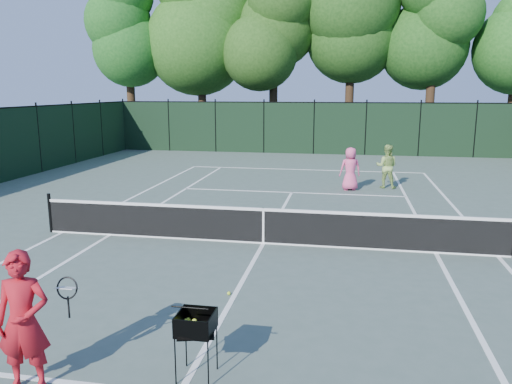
% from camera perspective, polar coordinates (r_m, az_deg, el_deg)
% --- Properties ---
extents(ground, '(90.00, 90.00, 0.00)m').
position_cam_1_polar(ground, '(12.50, 0.84, -5.92)').
color(ground, '#495850').
rests_on(ground, ground).
extents(sideline_doubles_left, '(0.10, 23.77, 0.01)m').
position_cam_1_polar(sideline_doubles_left, '(14.42, -21.25, -4.32)').
color(sideline_doubles_left, white).
rests_on(sideline_doubles_left, ground).
extents(sideline_doubles_right, '(0.10, 23.77, 0.01)m').
position_cam_1_polar(sideline_doubles_right, '(12.84, 25.93, -6.65)').
color(sideline_doubles_right, white).
rests_on(sideline_doubles_right, ground).
extents(sideline_singles_left, '(0.10, 23.77, 0.01)m').
position_cam_1_polar(sideline_singles_left, '(13.77, -16.37, -4.74)').
color(sideline_singles_left, white).
rests_on(sideline_singles_left, ground).
extents(sideline_singles_right, '(0.10, 23.77, 0.01)m').
position_cam_1_polar(sideline_singles_right, '(12.53, 19.86, -6.58)').
color(sideline_singles_right, white).
rests_on(sideline_singles_right, ground).
extents(baseline_far, '(10.97, 0.10, 0.01)m').
position_cam_1_polar(baseline_far, '(24.02, 5.56, 2.56)').
color(baseline_far, white).
rests_on(baseline_far, ground).
extents(service_line_far, '(8.23, 0.10, 0.01)m').
position_cam_1_polar(service_line_far, '(18.65, 4.11, -0.05)').
color(service_line_far, white).
rests_on(service_line_far, ground).
extents(center_service_line, '(0.10, 12.80, 0.01)m').
position_cam_1_polar(center_service_line, '(12.50, 0.84, -5.90)').
color(center_service_line, white).
rests_on(center_service_line, ground).
extents(tennis_net, '(11.69, 0.09, 1.06)m').
position_cam_1_polar(tennis_net, '(12.37, 0.85, -3.81)').
color(tennis_net, black).
rests_on(tennis_net, ground).
extents(fence_far, '(24.00, 0.05, 3.00)m').
position_cam_1_polar(fence_far, '(29.91, 6.63, 7.21)').
color(fence_far, black).
rests_on(fence_far, ground).
extents(tree_0, '(6.40, 6.40, 13.14)m').
position_cam_1_polar(tree_0, '(36.73, -14.48, 18.15)').
color(tree_0, black).
rests_on(tree_0, ground).
extents(tree_1, '(6.80, 6.80, 13.98)m').
position_cam_1_polar(tree_1, '(35.54, -6.38, 19.53)').
color(tree_1, black).
rests_on(tree_1, ground).
extents(tree_2, '(6.00, 6.00, 12.40)m').
position_cam_1_polar(tree_2, '(34.15, 2.05, 18.29)').
color(tree_2, black).
rests_on(tree_2, ground).
extents(tree_3, '(7.00, 7.00, 14.45)m').
position_cam_1_polar(tree_3, '(34.46, 10.99, 20.18)').
color(tree_3, black).
rests_on(tree_3, ground).
extents(tree_4, '(6.20, 6.20, 12.97)m').
position_cam_1_polar(tree_4, '(34.02, 19.85, 18.37)').
color(tree_4, black).
rests_on(tree_4, ground).
extents(coach, '(0.89, 0.78, 1.84)m').
position_cam_1_polar(coach, '(7.07, -25.04, -13.29)').
color(coach, '#B1141F').
rests_on(coach, ground).
extents(player_pink, '(0.91, 0.70, 1.64)m').
position_cam_1_polar(player_pink, '(19.26, 10.72, 2.62)').
color(player_pink, '#E95288').
rests_on(player_pink, ground).
extents(player_green, '(0.92, 0.78, 1.69)m').
position_cam_1_polar(player_green, '(20.00, 14.70, 2.85)').
color(player_green, '#94B75B').
rests_on(player_green, ground).
extents(ball_hopper, '(0.59, 0.59, 0.92)m').
position_cam_1_polar(ball_hopper, '(6.80, -6.89, -14.66)').
color(ball_hopper, black).
rests_on(ball_hopper, ground).
extents(loose_ball_midcourt, '(0.07, 0.07, 0.07)m').
position_cam_1_polar(loose_ball_midcourt, '(9.53, -3.12, -11.48)').
color(loose_ball_midcourt, '#BCDC2D').
rests_on(loose_ball_midcourt, ground).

